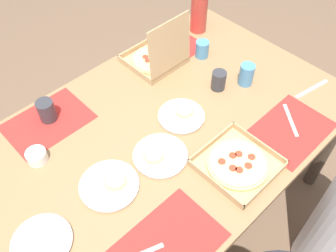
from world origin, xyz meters
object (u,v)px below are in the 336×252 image
Objects in this scene: plate_far_right at (42,242)px; cup_red at (246,74)px; cup_spare at (202,49)px; cup_clear_left at (219,80)px; plate_far_left at (110,185)px; soda_bottle at (199,9)px; pizza_box_edge_far at (238,164)px; plate_near_right at (160,156)px; pizza_box_corner_right at (157,57)px; cup_dark at (47,111)px; plate_near_left at (182,116)px; condiment_bowl at (37,156)px.

plate_far_right is 1.94× the size of cup_red.
cup_clear_left is (0.12, 0.22, 0.00)m from cup_spare.
plate_far_left is 0.71× the size of soda_bottle.
cup_clear_left is 0.87× the size of cup_red.
pizza_box_edge_far is 0.31m from plate_near_right.
pizza_box_corner_right is 0.24m from cup_spare.
plate_far_right is at bearing 55.50° from cup_dark.
cup_dark is (0.21, -0.50, 0.04)m from plate_near_right.
pizza_box_corner_right is 3.11× the size of cup_clear_left.
cup_clear_left is 0.14m from cup_red.
condiment_bowl reaches higher than plate_near_left.
soda_bottle is 0.25m from cup_spare.
condiment_bowl is at bearing -66.20° from plate_far_left.
cup_spare is (-0.41, -0.57, 0.03)m from pizza_box_edge_far.
cup_clear_left reaches higher than plate_far_right.
plate_far_left and plate_near_left have the same top height.
pizza_box_corner_right is 0.58m from plate_near_right.
pizza_box_corner_right is 0.38m from soda_bottle.
pizza_box_edge_far reaches higher than plate_near_left.
plate_far_left reaches higher than plate_far_right.
plate_far_left is 2.12× the size of cup_red.
cup_spare is at bearing 167.86° from cup_dark.
plate_far_right is at bearing 15.06° from cup_spare.
soda_bottle is at bearing -171.87° from condiment_bowl.
cup_spare reaches higher than condiment_bowl.
condiment_bowl is (0.56, -0.58, 0.01)m from pizza_box_edge_far.
pizza_box_edge_far is 1.37× the size of plate_near_left.
cup_spare is (-1.14, -0.31, 0.04)m from plate_far_right.
plate_near_left is at bearing -174.19° from plate_far_right.
soda_bottle is 3.70× the size of cup_spare.
cup_spare is at bearing -160.79° from plate_far_left.
soda_bottle is at bearing -143.16° from plate_near_left.
plate_near_right is 0.54m from plate_far_right.
pizza_box_corner_right reaches higher than cup_dark.
plate_far_left is 1.10m from soda_bottle.
condiment_bowl is at bearing 7.71° from pizza_box_corner_right.
plate_near_left is (-0.22, -0.09, 0.00)m from plate_near_right.
plate_far_right is 0.65× the size of soda_bottle.
condiment_bowl is (0.15, 0.16, -0.03)m from cup_dark.
pizza_box_edge_far is 0.71m from pizza_box_corner_right.
condiment_bowl is at bearing -15.10° from cup_clear_left.
soda_bottle is 1.14m from condiment_bowl.
cup_red is (-0.81, 0.46, 0.00)m from cup_dark.
plate_far_left is 2.27× the size of cup_dark.
pizza_box_corner_right is at bearing 9.01° from soda_bottle.
cup_clear_left reaches higher than condiment_bowl.
pizza_box_corner_right reaches higher than pizza_box_edge_far.
pizza_box_corner_right is 0.60m from cup_dark.
condiment_bowl is (0.96, -0.30, -0.03)m from cup_red.
pizza_box_corner_right is at bearing -172.29° from condiment_bowl.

